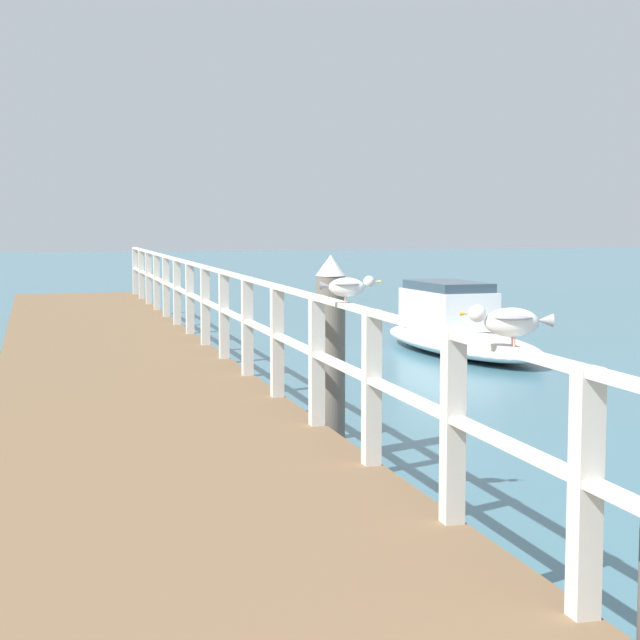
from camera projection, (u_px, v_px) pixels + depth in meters
The scene contains 6 objects.
pier_deck at pixel (118, 382), 13.47m from camera, with size 2.89×26.56×0.52m, color brown.
pier_railing at pixel (224, 305), 13.73m from camera, with size 0.12×25.08×1.14m.
dock_piling_far at pixel (331, 357), 10.22m from camera, with size 0.29×0.29×1.97m.
seagull_foreground at pixel (510, 321), 5.43m from camera, with size 0.47×0.23×0.21m.
seagull_background at pixel (348, 286), 8.30m from camera, with size 0.47×0.24×0.21m.
boat_4 at pixel (456, 329), 18.62m from camera, with size 1.94×5.13×1.22m.
Camera 1 is at (-0.98, -0.27, 2.30)m, focal length 59.89 mm.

